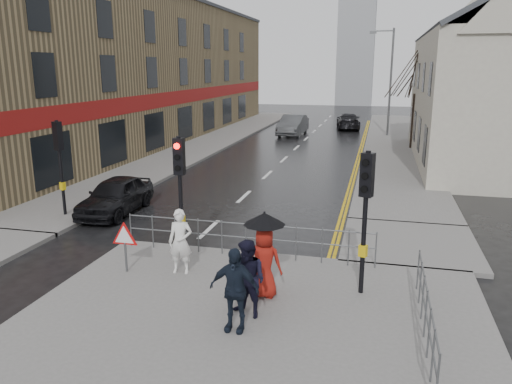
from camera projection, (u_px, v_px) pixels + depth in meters
The scene contains 24 objects.
ground at pixel (174, 262), 14.03m from camera, with size 120.00×120.00×0.00m, color black.
near_pavement at pixel (244, 337), 10.01m from camera, with size 10.00×9.00×0.14m, color #605E5B.
left_pavement at pixel (215, 139), 37.17m from camera, with size 4.00×44.00×0.14m, color #605E5B.
right_pavement at pixel (395, 142), 36.01m from camera, with size 4.00×40.00×0.14m, color #605E5B.
pavement_bridge_right at pixel (409, 243), 15.31m from camera, with size 4.00×4.20×0.14m, color #605E5B.
building_left_terrace at pixel (137, 71), 36.31m from camera, with size 8.00×42.00×10.00m, color #8B7650.
building_right_cream at pixel (508, 77), 26.99m from camera, with size 9.00×16.40×10.10m.
church_tower at pixel (356, 40), 69.82m from camera, with size 5.00×5.00×18.00m, color #919499.
traffic_signal_near_left at pixel (180, 176), 13.56m from camera, with size 0.28×0.27×3.40m.
traffic_signal_near_right at pixel (366, 198), 11.26m from camera, with size 0.34×0.33×3.40m.
traffic_signal_far_left at pixel (59, 151), 17.54m from camera, with size 0.34×0.33×3.40m.
guard_railing_front at pixel (246, 232), 13.92m from camera, with size 7.14×0.04×1.00m.
guard_railing_side at pixel (427, 304), 9.71m from camera, with size 0.04×4.54×1.00m.
warning_sign at pixel (125, 239), 12.82m from camera, with size 0.80×0.07×1.35m.
street_lamp at pixel (389, 75), 37.86m from camera, with size 1.83×0.25×8.00m.
tree_near at pixel (417, 70), 31.72m from camera, with size 2.40×2.40×6.58m.
tree_far at pixel (417, 79), 39.30m from camera, with size 2.40×2.40×5.64m.
pedestrian_a at pixel (180, 241), 12.79m from camera, with size 0.62×0.40×1.69m, color white.
pedestrian_b at pixel (248, 279), 10.53m from camera, with size 0.82×0.64×1.69m, color black.
pedestrian_with_umbrella at pixel (264, 251), 11.38m from camera, with size 0.96×0.96×2.02m.
pedestrian_d at pixel (234, 289), 9.96m from camera, with size 1.03×0.43×1.76m, color black.
car_parked at pixel (116, 196), 18.56m from camera, with size 1.60×3.98×1.36m, color black.
car_mid at pixel (293, 125), 39.83m from camera, with size 1.70×4.87×1.60m, color #414346.
car_far at pixel (348, 121), 43.75m from camera, with size 1.94×4.77×1.38m, color black.
Camera 1 is at (5.41, -12.17, 5.34)m, focal length 35.00 mm.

